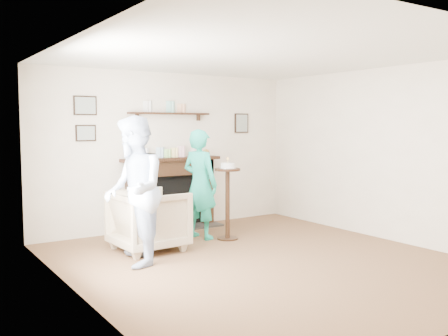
{
  "coord_description": "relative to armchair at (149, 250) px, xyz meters",
  "views": [
    {
      "loc": [
        -3.71,
        -4.71,
        1.67
      ],
      "look_at": [
        0.02,
        0.9,
        1.09
      ],
      "focal_mm": 40.0,
      "sensor_mm": 36.0,
      "label": 1
    }
  ],
  "objects": [
    {
      "name": "ground",
      "position": [
        0.92,
        -1.3,
        0.0
      ],
      "size": [
        5.0,
        5.0,
        0.0
      ],
      "primitive_type": "plane",
      "color": "brown",
      "rests_on": "ground"
    },
    {
      "name": "man",
      "position": [
        -0.45,
        -0.56,
        0.0
      ],
      "size": [
        0.91,
        1.03,
        1.78
      ],
      "primitive_type": "imported",
      "rotation": [
        0.0,
        0.0,
        -1.88
      ],
      "color": "silver",
      "rests_on": "ground"
    },
    {
      "name": "woman",
      "position": [
        0.94,
        0.23,
        0.0
      ],
      "size": [
        0.56,
        0.68,
        1.61
      ],
      "primitive_type": "imported",
      "rotation": [
        0.0,
        0.0,
        1.91
      ],
      "color": "teal",
      "rests_on": "ground"
    },
    {
      "name": "armchair",
      "position": [
        0.0,
        0.0,
        0.0
      ],
      "size": [
        0.93,
        0.91,
        0.81
      ],
      "primitive_type": "imported",
      "rotation": [
        0.0,
        0.0,
        1.62
      ],
      "color": "tan",
      "rests_on": "ground"
    },
    {
      "name": "room_shell",
      "position": [
        0.91,
        -0.61,
        1.62
      ],
      "size": [
        4.54,
        5.02,
        2.52
      ],
      "color": "beige",
      "rests_on": "ground"
    },
    {
      "name": "pedestal_table",
      "position": [
        1.23,
        -0.05,
        0.73
      ],
      "size": [
        0.37,
        0.37,
        1.19
      ],
      "color": "black",
      "rests_on": "ground"
    }
  ]
}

